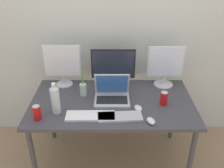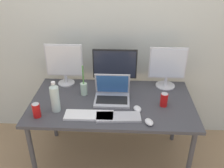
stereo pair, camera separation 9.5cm
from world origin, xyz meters
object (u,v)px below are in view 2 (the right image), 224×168
(keyboard_aux, at_px, (118,117))
(water_bottle, at_px, (55,98))
(soda_can_near_keyboard, at_px, (36,110))
(bamboo_vase, at_px, (84,88))
(mouse_by_laptop, at_px, (149,122))
(monitor_center, at_px, (115,67))
(soda_can_by_laptop, at_px, (164,100))
(mouse_by_keyboard, at_px, (137,109))
(work_desk, at_px, (112,107))
(monitor_right, at_px, (167,67))
(monitor_left, at_px, (64,63))
(keyboard_main, at_px, (89,115))
(laptop_silver, at_px, (112,94))

(keyboard_aux, xyz_separation_m, water_bottle, (-0.55, 0.09, 0.12))
(soda_can_near_keyboard, xyz_separation_m, bamboo_vase, (0.34, 0.38, 0.01))
(mouse_by_laptop, bearing_deg, water_bottle, 149.86)
(monitor_center, xyz_separation_m, mouse_by_laptop, (0.30, -0.65, -0.18))
(soda_can_near_keyboard, distance_m, soda_can_by_laptop, 1.11)
(mouse_by_laptop, relative_size, water_bottle, 0.33)
(mouse_by_keyboard, bearing_deg, work_desk, 129.90)
(monitor_right, relative_size, bamboo_vase, 1.37)
(mouse_by_keyboard, xyz_separation_m, bamboo_vase, (-0.51, 0.25, 0.05))
(monitor_left, relative_size, bamboo_vase, 1.41)
(monitor_right, xyz_separation_m, mouse_by_laptop, (-0.22, -0.64, -0.20))
(work_desk, height_order, soda_can_by_laptop, soda_can_by_laptop)
(mouse_by_keyboard, bearing_deg, monitor_right, 38.16)
(keyboard_aux, xyz_separation_m, mouse_by_laptop, (0.25, -0.07, 0.01))
(keyboard_main, height_order, keyboard_aux, same)
(work_desk, bearing_deg, mouse_by_keyboard, -31.99)
(keyboard_aux, relative_size, mouse_by_laptop, 3.97)
(keyboard_main, xyz_separation_m, soda_can_by_laptop, (0.65, 0.19, 0.05))
(monitor_right, relative_size, water_bottle, 1.48)
(monitor_left, distance_m, bamboo_vase, 0.35)
(monitor_right, distance_m, keyboard_main, 0.93)
(monitor_right, relative_size, soda_can_by_laptop, 3.32)
(monitor_center, height_order, water_bottle, monitor_center)
(water_bottle, relative_size, soda_can_near_keyboard, 2.24)
(monitor_right, xyz_separation_m, soda_can_by_laptop, (-0.07, -0.36, -0.16))
(mouse_by_keyboard, relative_size, mouse_by_laptop, 1.02)
(keyboard_aux, relative_size, soda_can_by_laptop, 2.95)
(monitor_left, bearing_deg, water_bottle, -88.06)
(laptop_silver, relative_size, water_bottle, 1.14)
(keyboard_main, relative_size, mouse_by_keyboard, 4.32)
(monitor_left, bearing_deg, monitor_center, 0.93)
(water_bottle, relative_size, soda_can_by_laptop, 2.24)
(monitor_center, distance_m, laptop_silver, 0.32)
(monitor_left, relative_size, laptop_silver, 1.33)
(mouse_by_laptop, relative_size, soda_can_near_keyboard, 0.74)
(water_bottle, bearing_deg, soda_can_near_keyboard, -144.99)
(mouse_by_keyboard, bearing_deg, mouse_by_laptop, -82.81)
(laptop_silver, height_order, keyboard_aux, laptop_silver)
(monitor_left, bearing_deg, work_desk, -32.63)
(laptop_silver, distance_m, mouse_by_keyboard, 0.30)
(water_bottle, distance_m, bamboo_vase, 0.35)
(keyboard_main, distance_m, mouse_by_keyboard, 0.43)
(keyboard_main, height_order, water_bottle, water_bottle)
(mouse_by_laptop, distance_m, soda_can_near_keyboard, 0.94)
(work_desk, distance_m, bamboo_vase, 0.32)
(work_desk, height_order, keyboard_aux, keyboard_aux)
(laptop_silver, relative_size, keyboard_main, 0.79)
(mouse_by_laptop, bearing_deg, soda_can_by_laptop, 41.69)
(keyboard_aux, bearing_deg, mouse_by_keyboard, 32.10)
(water_bottle, xyz_separation_m, bamboo_vase, (0.20, 0.28, -0.06))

